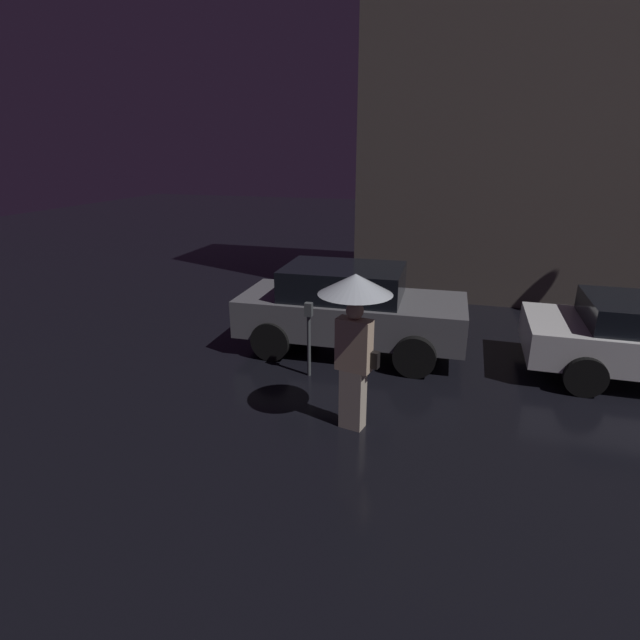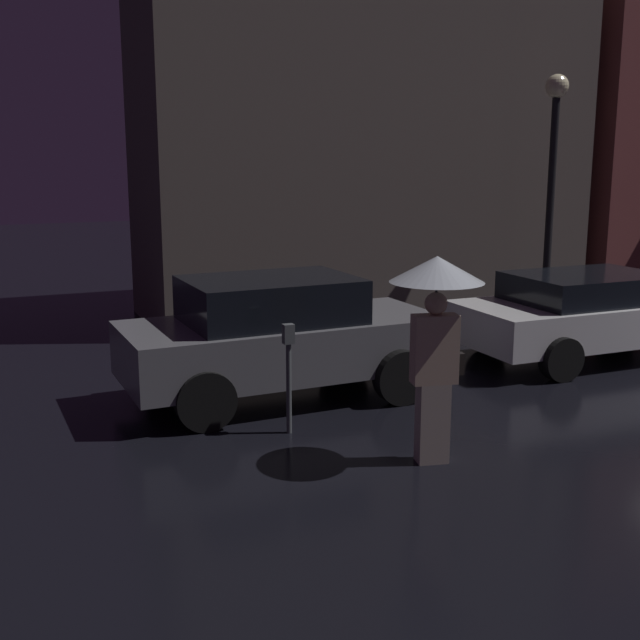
{
  "view_description": "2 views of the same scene",
  "coord_description": "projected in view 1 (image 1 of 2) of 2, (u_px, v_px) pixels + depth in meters",
  "views": [
    {
      "loc": [
        -5.13,
        -7.1,
        3.58
      ],
      "look_at": [
        -7.16,
        -0.16,
        1.09
      ],
      "focal_mm": 28.0,
      "sensor_mm": 36.0,
      "label": 1
    },
    {
      "loc": [
        -10.46,
        -7.99,
        3.12
      ],
      "look_at": [
        -7.02,
        0.16,
        1.26
      ],
      "focal_mm": 45.0,
      "sensor_mm": 36.0,
      "label": 2
    }
  ],
  "objects": [
    {
      "name": "pedestrian_with_umbrella",
      "position": [
        355.0,
        315.0,
        6.27
      ],
      "size": [
        0.94,
        0.94,
        2.13
      ],
      "rotation": [
        0.0,
        0.0,
        2.93
      ],
      "color": "beige",
      "rests_on": "ground"
    },
    {
      "name": "building_facade_left",
      "position": [
        560.0,
        73.0,
        11.35
      ],
      "size": [
        8.74,
        3.0,
        10.39
      ],
      "color": "#564C47",
      "rests_on": "ground"
    },
    {
      "name": "parking_meter",
      "position": [
        309.0,
        331.0,
        8.05
      ],
      "size": [
        0.12,
        0.1,
        1.26
      ],
      "color": "#4C5154",
      "rests_on": "ground"
    },
    {
      "name": "parked_car_grey",
      "position": [
        349.0,
        307.0,
        9.13
      ],
      "size": [
        4.12,
        1.94,
        1.58
      ],
      "rotation": [
        0.0,
        0.0,
        0.03
      ],
      "color": "slate",
      "rests_on": "ground"
    }
  ]
}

